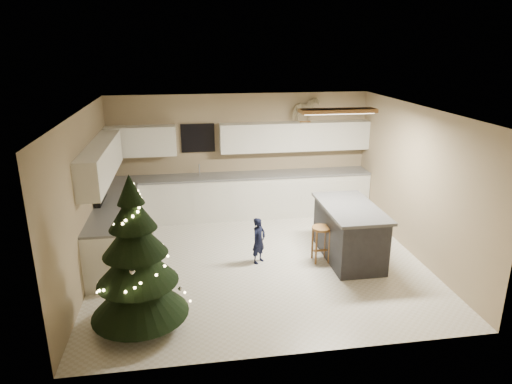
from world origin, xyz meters
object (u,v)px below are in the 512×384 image
at_px(bar_stool, 321,236).
at_px(toddler, 259,241).
at_px(island, 349,232).
at_px(christmas_tree, 137,267).
at_px(rocking_horse, 305,110).

bearing_deg(bar_stool, toddler, 173.83).
height_order(island, bar_stool, island).
bearing_deg(christmas_tree, bar_stool, 26.87).
distance_m(toddler, rocking_horse, 3.29).
bearing_deg(toddler, bar_stool, -49.06).
bearing_deg(bar_stool, island, 6.29).
height_order(island, rocking_horse, rocking_horse).
bearing_deg(christmas_tree, island, 24.09).
bearing_deg(toddler, christmas_tree, 177.83).
xyz_separation_m(christmas_tree, toddler, (1.84, 1.58, -0.46)).
bearing_deg(rocking_horse, bar_stool, 149.32).
distance_m(island, toddler, 1.57).
xyz_separation_m(christmas_tree, rocking_horse, (3.21, 3.92, 1.40)).
distance_m(island, bar_stool, 0.51).
xyz_separation_m(island, bar_stool, (-0.51, -0.06, -0.01)).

